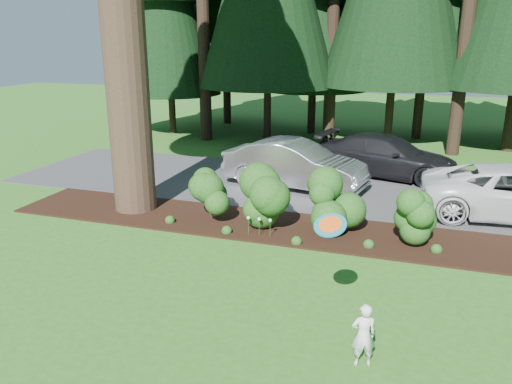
{
  "coord_description": "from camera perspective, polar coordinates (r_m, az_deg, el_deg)",
  "views": [
    {
      "loc": [
        3.44,
        -9.27,
        5.05
      ],
      "look_at": [
        -0.34,
        2.26,
        1.3
      ],
      "focal_mm": 35.0,
      "sensor_mm": 36.0,
      "label": 1
    }
  ],
  "objects": [
    {
      "name": "shrub_row",
      "position": [
        13.38,
        5.71,
        -1.4
      ],
      "size": [
        6.53,
        1.6,
        1.61
      ],
      "color": "#154615",
      "rests_on": "ground"
    },
    {
      "name": "car_silver_wagon",
      "position": [
        17.4,
        4.43,
        3.17
      ],
      "size": [
        5.23,
        2.63,
        1.65
      ],
      "primitive_type": "imported",
      "rotation": [
        0.0,
        0.0,
        1.39
      ],
      "color": "silver",
      "rests_on": "driveway"
    },
    {
      "name": "driveway",
      "position": [
        17.84,
        6.3,
        0.68
      ],
      "size": [
        22.0,
        6.0,
        0.03
      ],
      "primitive_type": "cube",
      "color": "#38383A",
      "rests_on": "ground"
    },
    {
      "name": "lily_cluster",
      "position": [
        13.07,
        0.37,
        -3.22
      ],
      "size": [
        0.69,
        0.09,
        0.57
      ],
      "color": "#154615",
      "rests_on": "ground"
    },
    {
      "name": "ground",
      "position": [
        11.1,
        -1.99,
        -9.9
      ],
      "size": [
        80.0,
        80.0,
        0.0
      ],
      "primitive_type": "plane",
      "color": "#2B641C",
      "rests_on": "ground"
    },
    {
      "name": "child",
      "position": [
        8.4,
        12.19,
        -15.68
      ],
      "size": [
        0.47,
        0.39,
        1.09
      ],
      "primitive_type": "imported",
      "rotation": [
        0.0,
        0.0,
        3.51
      ],
      "color": "white",
      "rests_on": "ground"
    },
    {
      "name": "mulch_bed",
      "position": [
        13.92,
        2.62,
        -4.01
      ],
      "size": [
        16.0,
        2.5,
        0.05
      ],
      "primitive_type": "cube",
      "color": "black",
      "rests_on": "ground"
    },
    {
      "name": "frisbee",
      "position": [
        8.09,
        8.48,
        -3.75
      ],
      "size": [
        0.56,
        0.5,
        0.31
      ],
      "color": "teal",
      "rests_on": "ground"
    },
    {
      "name": "car_dark_suv",
      "position": [
        19.47,
        14.75,
        3.99
      ],
      "size": [
        5.62,
        3.23,
        1.53
      ],
      "primitive_type": "imported",
      "rotation": [
        0.0,
        0.0,
        1.35
      ],
      "color": "black",
      "rests_on": "driveway"
    }
  ]
}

